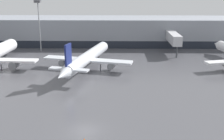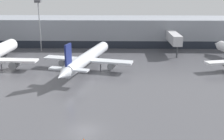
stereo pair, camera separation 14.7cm
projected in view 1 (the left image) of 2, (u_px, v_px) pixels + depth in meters
The scene contains 4 objects.
ground_plane at pixel (85, 131), 38.97m from camera, with size 320.00×320.00×0.00m, color #4C4C51.
terminal_building at pixel (105, 31), 97.00m from camera, with size 160.00×28.40×9.00m.
parked_jet_2 at pixel (87, 58), 67.15m from camera, with size 21.94×32.52×8.35m.
apron_light_mast_2 at pixel (38, 10), 83.50m from camera, with size 1.80×1.80×15.43m.
Camera 1 is at (4.43, -34.82, 19.31)m, focal length 45.00 mm.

